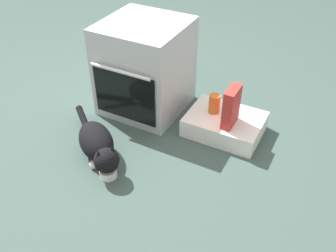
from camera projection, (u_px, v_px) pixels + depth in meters
ground at (127, 136)px, 2.69m from camera, size 8.00×8.00×0.00m
oven at (145, 67)px, 2.80m from camera, size 0.59×0.63×0.69m
pantry_cabinet at (225, 124)px, 2.69m from camera, size 0.53×0.40×0.14m
food_bowl at (108, 172)px, 2.35m from camera, size 0.11×0.11×0.08m
cat at (98, 145)px, 2.43m from camera, size 0.64×0.51×0.23m
cereal_box at (231, 107)px, 2.50m from camera, size 0.07×0.18×0.28m
sauce_jar at (214, 104)px, 2.66m from camera, size 0.08×0.08×0.14m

